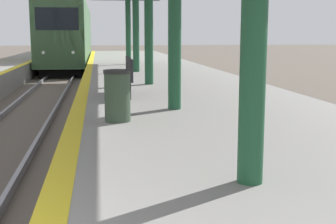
% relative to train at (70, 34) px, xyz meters
% --- Properties ---
extents(train, '(2.77, 22.44, 4.67)m').
position_rel_train_xyz_m(train, '(0.00, 0.00, 0.00)').
color(train, black).
rests_on(train, ground).
extents(trash_bin, '(0.47, 0.47, 0.89)m').
position_rel_train_xyz_m(trash_bin, '(2.38, -28.35, -1.03)').
color(trash_bin, '#384C38').
rests_on(trash_bin, platform_right).
extents(bench, '(0.44, 1.87, 0.92)m').
position_rel_train_xyz_m(bench, '(2.69, -24.91, -0.98)').
color(bench, '#28282D').
rests_on(bench, platform_right).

